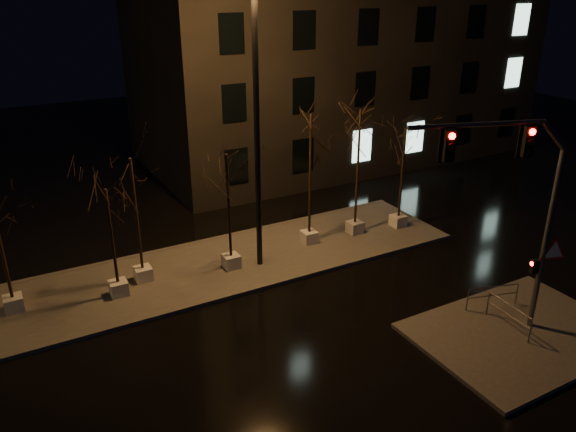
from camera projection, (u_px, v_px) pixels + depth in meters
ground at (277, 345)px, 18.62m from camera, size 90.00×90.00×0.00m
median at (209, 268)px, 23.42m from camera, size 22.00×5.00×0.15m
sidewalk_corner at (519, 334)px, 19.11m from camera, size 7.00×5.00×0.15m
building at (336, 40)px, 36.41m from camera, size 25.00×12.00×15.00m
tree_1 at (109, 214)px, 20.05m from camera, size 1.80×1.80×4.38m
tree_2 at (133, 187)px, 20.83m from camera, size 1.80×1.80×5.19m
tree_3 at (228, 181)px, 21.87m from camera, size 1.80×1.80×5.02m
tree_4 at (311, 144)px, 23.73m from camera, size 1.80×1.80×6.06m
tree_5 at (359, 139)px, 24.74m from camera, size 1.80×1.80×6.01m
tree_6 at (404, 151)px, 25.74m from camera, size 1.80×1.80×4.98m
traffic_signal_mast at (521, 199)px, 17.40m from camera, size 5.67×2.00×7.28m
streetlight_main at (256, 109)px, 21.07m from camera, size 2.77×1.26×11.36m
guard_rail_a at (493, 294)px, 20.29m from camera, size 1.95×0.61×0.87m
guard_rail_b at (509, 313)px, 19.07m from camera, size 0.19×1.96×0.93m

